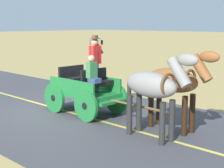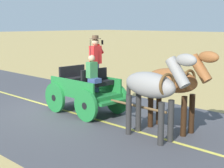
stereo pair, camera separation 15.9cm
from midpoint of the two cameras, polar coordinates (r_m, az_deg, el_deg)
name	(u,v)px [view 2 (the right image)]	position (r m, az deg, el deg)	size (l,w,h in m)	color
ground_plane	(62,110)	(11.50, -8.03, -4.34)	(200.00, 200.00, 0.00)	tan
road_surface	(62,110)	(11.50, -8.03, -4.32)	(6.73, 160.00, 0.01)	#424247
road_centre_stripe	(62,110)	(11.50, -8.03, -4.30)	(0.12, 160.00, 0.00)	#DBCC4C
horse_drawn_carriage	(87,88)	(10.83, -3.79, -0.75)	(1.44, 4.50, 2.50)	#1E7233
horse_near_side	(175,83)	(9.08, 11.06, 0.23)	(0.60, 2.13, 2.21)	brown
horse_off_side	(153,87)	(8.34, 7.48, -0.55)	(0.67, 2.13, 2.21)	gray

